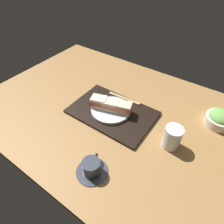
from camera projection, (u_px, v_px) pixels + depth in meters
ground_plane at (110, 111)px, 105.52cm from camera, size 140.00×100.00×3.00cm
serving_tray at (112, 112)px, 101.61cm from camera, size 42.92×28.48×1.50cm
sandwich_plate at (111, 110)px, 100.68cm from camera, size 20.50×20.50×1.54cm
sandwich_near at (123, 108)px, 96.79cm from camera, size 9.42×8.25×5.05cm
sandwich_middle at (111, 105)px, 98.35cm from camera, size 9.26×7.85×5.25cm
sandwich_far at (99, 102)px, 99.85cm from camera, size 9.41×8.05×5.61cm
salad_bowl at (220, 119)px, 94.37cm from camera, size 13.59×13.59×7.70cm
chopsticks_pair at (124, 98)px, 108.27cm from camera, size 19.43×2.64×0.70cm
coffee_cup at (92, 168)px, 75.59cm from camera, size 12.86×12.86×6.63cm
drinking_glass at (172, 137)px, 83.31cm from camera, size 7.74×7.74×10.84cm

